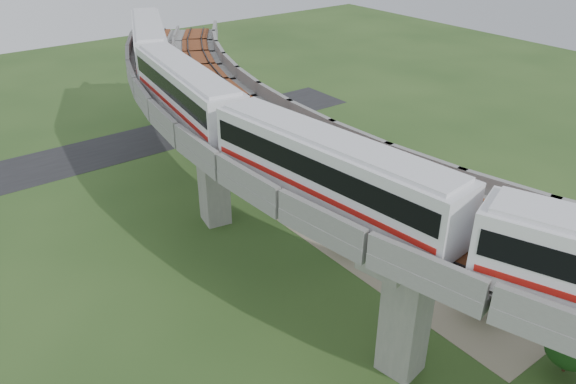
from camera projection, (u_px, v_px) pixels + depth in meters
name	position (u px, v px, depth m)	size (l,w,h in m)	color
ground	(281.00, 285.00, 39.56)	(160.00, 160.00, 0.00)	#2A481D
dirt_lot	(434.00, 233.00, 45.57)	(18.00, 26.00, 0.04)	gray
asphalt_road	(116.00, 148.00, 60.64)	(60.00, 8.00, 0.03)	#232326
viaduct	(326.00, 155.00, 37.31)	(19.58, 73.98, 11.40)	#99968E
metro_train	(282.00, 119.00, 34.03)	(10.63, 61.34, 3.64)	silver
fence	(380.00, 232.00, 44.38)	(3.87, 38.73, 1.50)	#2D382D
tree_0	(240.00, 116.00, 61.86)	(2.79, 2.79, 3.80)	#382314
tree_1	(269.00, 162.00, 53.16)	(2.86, 2.86, 3.05)	#382314
tree_2	(288.00, 191.00, 47.80)	(2.50, 2.50, 3.04)	#382314
tree_3	(355.00, 230.00, 42.62)	(2.70, 2.70, 2.96)	#382314
tree_4	(486.00, 293.00, 35.46)	(2.38, 2.38, 3.14)	#382314
tree_5	(571.00, 348.00, 31.65)	(2.81, 2.81, 2.98)	#382314
car_white	(458.00, 238.00, 43.73)	(1.51, 3.76, 1.28)	white
car_red	(484.00, 251.00, 42.27)	(1.20, 3.45, 1.14)	maroon
car_dark	(381.00, 191.00, 50.49)	(1.87, 4.60, 1.33)	black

